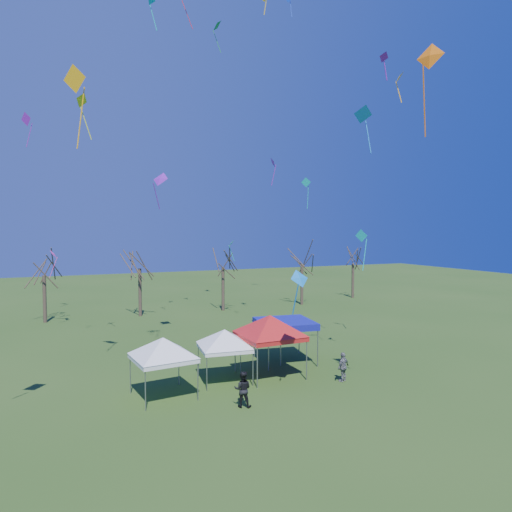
{
  "coord_description": "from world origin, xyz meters",
  "views": [
    {
      "loc": [
        -9.78,
        -20.27,
        8.31
      ],
      "look_at": [
        0.49,
        3.0,
        6.87
      ],
      "focal_mm": 32.0,
      "sensor_mm": 36.0,
      "label": 1
    }
  ],
  "objects_px": {
    "tree_2": "(139,251)",
    "tent_blue": "(285,324)",
    "tree_4": "(302,251)",
    "person_dark": "(243,389)",
    "tree_3": "(223,252)",
    "tree_5": "(353,251)",
    "person_grey": "(343,367)",
    "tree_1": "(44,258)",
    "tent_white_mid": "(225,333)",
    "tent_red": "(270,319)",
    "tent_white_west": "(163,342)"
  },
  "relations": [
    {
      "from": "tree_3",
      "to": "tree_5",
      "type": "height_order",
      "value": "tree_3"
    },
    {
      "from": "tree_1",
      "to": "tent_white_west",
      "type": "height_order",
      "value": "tree_1"
    },
    {
      "from": "tree_5",
      "to": "tree_2",
      "type": "bearing_deg",
      "value": -176.3
    },
    {
      "from": "tent_white_mid",
      "to": "tent_blue",
      "type": "bearing_deg",
      "value": 22.65
    },
    {
      "from": "tree_3",
      "to": "person_dark",
      "type": "relative_size",
      "value": 4.68
    },
    {
      "from": "tree_5",
      "to": "tree_3",
      "type": "bearing_deg",
      "value": -173.48
    },
    {
      "from": "tree_5",
      "to": "tree_4",
      "type": "bearing_deg",
      "value": -166.15
    },
    {
      "from": "tent_red",
      "to": "tree_2",
      "type": "bearing_deg",
      "value": 99.61
    },
    {
      "from": "tree_4",
      "to": "tent_white_mid",
      "type": "xyz_separation_m",
      "value": [
        -16.74,
        -20.98,
        -3.37
      ]
    },
    {
      "from": "tree_5",
      "to": "person_dark",
      "type": "height_order",
      "value": "tree_5"
    },
    {
      "from": "tree_1",
      "to": "tent_red",
      "type": "distance_m",
      "value": 25.04
    },
    {
      "from": "tree_5",
      "to": "tent_white_mid",
      "type": "xyz_separation_m",
      "value": [
        -25.11,
        -23.04,
        -3.05
      ]
    },
    {
      "from": "tree_4",
      "to": "tent_white_mid",
      "type": "distance_m",
      "value": 27.05
    },
    {
      "from": "person_grey",
      "to": "tree_4",
      "type": "bearing_deg",
      "value": -137.58
    },
    {
      "from": "tree_2",
      "to": "tree_4",
      "type": "height_order",
      "value": "tree_2"
    },
    {
      "from": "tree_2",
      "to": "person_dark",
      "type": "distance_m",
      "value": 25.74
    },
    {
      "from": "tent_white_west",
      "to": "person_grey",
      "type": "xyz_separation_m",
      "value": [
        9.56,
        -1.65,
        -1.99
      ]
    },
    {
      "from": "tent_blue",
      "to": "person_dark",
      "type": "xyz_separation_m",
      "value": [
        -5.23,
        -5.78,
        -1.58
      ]
    },
    {
      "from": "tree_2",
      "to": "tent_white_mid",
      "type": "xyz_separation_m",
      "value": [
        0.98,
        -21.36,
        -3.61
      ]
    },
    {
      "from": "tree_4",
      "to": "person_dark",
      "type": "height_order",
      "value": "tree_4"
    },
    {
      "from": "tent_red",
      "to": "tree_1",
      "type": "bearing_deg",
      "value": 118.92
    },
    {
      "from": "tree_1",
      "to": "tree_4",
      "type": "relative_size",
      "value": 0.96
    },
    {
      "from": "tent_white_mid",
      "to": "tree_4",
      "type": "bearing_deg",
      "value": 51.41
    },
    {
      "from": "tree_1",
      "to": "tree_2",
      "type": "xyz_separation_m",
      "value": [
        8.4,
        -0.27,
        0.5
      ]
    },
    {
      "from": "tree_2",
      "to": "person_grey",
      "type": "xyz_separation_m",
      "value": [
        6.93,
        -24.03,
        -5.48
      ]
    },
    {
      "from": "tree_2",
      "to": "person_grey",
      "type": "relative_size",
      "value": 5.05
    },
    {
      "from": "tree_5",
      "to": "tent_blue",
      "type": "bearing_deg",
      "value": -134.02
    },
    {
      "from": "tree_2",
      "to": "tent_white_mid",
      "type": "relative_size",
      "value": 2.18
    },
    {
      "from": "tree_5",
      "to": "tent_red",
      "type": "xyz_separation_m",
      "value": [
        -22.44,
        -23.23,
        -2.46
      ]
    },
    {
      "from": "tree_4",
      "to": "tree_5",
      "type": "distance_m",
      "value": 8.62
    },
    {
      "from": "tree_1",
      "to": "tree_5",
      "type": "relative_size",
      "value": 1.01
    },
    {
      "from": "person_dark",
      "to": "tent_blue",
      "type": "bearing_deg",
      "value": -104.23
    },
    {
      "from": "tent_red",
      "to": "tent_white_mid",
      "type": "bearing_deg",
      "value": 176.09
    },
    {
      "from": "tree_5",
      "to": "tent_red",
      "type": "relative_size",
      "value": 1.63
    },
    {
      "from": "person_dark",
      "to": "tent_white_west",
      "type": "bearing_deg",
      "value": -13.68
    },
    {
      "from": "tree_2",
      "to": "person_grey",
      "type": "height_order",
      "value": "tree_2"
    },
    {
      "from": "tent_white_west",
      "to": "tent_red",
      "type": "xyz_separation_m",
      "value": [
        6.28,
        0.84,
        0.47
      ]
    },
    {
      "from": "tree_3",
      "to": "tent_white_mid",
      "type": "height_order",
      "value": "tree_3"
    },
    {
      "from": "tree_2",
      "to": "tent_blue",
      "type": "height_order",
      "value": "tree_2"
    },
    {
      "from": "tree_1",
      "to": "tree_5",
      "type": "height_order",
      "value": "tree_1"
    },
    {
      "from": "tent_blue",
      "to": "tree_5",
      "type": "bearing_deg",
      "value": 45.98
    },
    {
      "from": "tree_4",
      "to": "person_dark",
      "type": "xyz_separation_m",
      "value": [
        -17.22,
        -24.78,
        -5.21
      ]
    },
    {
      "from": "tree_3",
      "to": "tent_red",
      "type": "relative_size",
      "value": 1.72
    },
    {
      "from": "tent_white_west",
      "to": "tent_blue",
      "type": "bearing_deg",
      "value": 19.74
    },
    {
      "from": "tree_3",
      "to": "tent_white_mid",
      "type": "bearing_deg",
      "value": -109.44
    },
    {
      "from": "tent_white_west",
      "to": "tree_2",
      "type": "bearing_deg",
      "value": 83.29
    },
    {
      "from": "tree_2",
      "to": "tent_blue",
      "type": "distance_m",
      "value": 20.57
    },
    {
      "from": "tree_1",
      "to": "tree_2",
      "type": "height_order",
      "value": "tree_2"
    },
    {
      "from": "tree_3",
      "to": "person_grey",
      "type": "bearing_deg",
      "value": -93.56
    },
    {
      "from": "tent_red",
      "to": "person_grey",
      "type": "xyz_separation_m",
      "value": [
        3.28,
        -2.49,
        -2.46
      ]
    }
  ]
}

